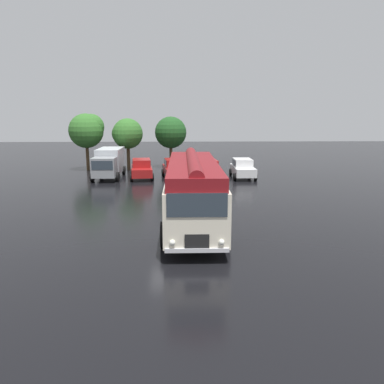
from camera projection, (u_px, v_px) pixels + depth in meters
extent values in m
plane|color=black|center=(176.00, 231.00, 17.91)|extent=(120.00, 120.00, 0.00)
cube|color=silver|center=(193.00, 194.00, 18.42)|extent=(2.55, 10.01, 2.10)
cube|color=maroon|center=(193.00, 167.00, 18.15)|extent=(2.35, 9.81, 0.56)
cylinder|color=maroon|center=(193.00, 162.00, 18.09)|extent=(0.65, 9.50, 0.60)
cube|color=#2D3842|center=(218.00, 182.00, 18.63)|extent=(0.08, 8.00, 0.84)
cube|color=#2D3842|center=(167.00, 182.00, 18.56)|extent=(0.08, 8.00, 0.84)
cube|color=maroon|center=(218.00, 193.00, 18.64)|extent=(0.07, 8.20, 0.12)
cube|color=maroon|center=(167.00, 193.00, 18.57)|extent=(0.07, 8.20, 0.12)
cube|color=#2D3842|center=(197.00, 205.00, 13.37)|extent=(2.20, 0.05, 0.88)
cube|color=black|center=(197.00, 242.00, 13.65)|extent=(0.90, 0.06, 0.56)
cube|color=silver|center=(197.00, 250.00, 13.69)|extent=(2.38, 0.11, 0.16)
sphere|color=white|center=(222.00, 242.00, 13.67)|extent=(0.22, 0.22, 0.22)
sphere|color=white|center=(172.00, 243.00, 13.62)|extent=(0.22, 0.22, 0.22)
cylinder|color=black|center=(226.00, 234.00, 15.63)|extent=(0.29, 1.10, 1.10)
cylinder|color=maroon|center=(226.00, 234.00, 15.63)|extent=(0.32, 0.39, 0.39)
cylinder|color=black|center=(164.00, 235.00, 15.56)|extent=(0.29, 1.10, 1.10)
cylinder|color=maroon|center=(164.00, 235.00, 15.56)|extent=(0.32, 0.39, 0.39)
cylinder|color=black|center=(214.00, 201.00, 21.50)|extent=(0.29, 1.10, 1.10)
cylinder|color=maroon|center=(214.00, 201.00, 21.50)|extent=(0.32, 0.39, 0.39)
cylinder|color=black|center=(169.00, 202.00, 21.43)|extent=(0.29, 1.10, 1.10)
cylinder|color=maroon|center=(169.00, 202.00, 21.43)|extent=(0.32, 0.39, 0.39)
cube|color=maroon|center=(142.00, 171.00, 32.43)|extent=(2.18, 4.37, 0.70)
cube|color=maroon|center=(141.00, 163.00, 32.44)|extent=(1.74, 2.35, 0.64)
cube|color=#2D3842|center=(150.00, 163.00, 32.55)|extent=(0.25, 1.92, 0.50)
cube|color=#2D3842|center=(133.00, 163.00, 32.33)|extent=(0.25, 1.92, 0.50)
cylinder|color=black|center=(153.00, 177.00, 31.37)|extent=(0.27, 0.66, 0.64)
cylinder|color=black|center=(131.00, 177.00, 31.12)|extent=(0.27, 0.66, 0.64)
cylinder|color=black|center=(151.00, 172.00, 33.89)|extent=(0.27, 0.66, 0.64)
cylinder|color=black|center=(132.00, 173.00, 33.64)|extent=(0.27, 0.66, 0.64)
cube|color=maroon|center=(174.00, 171.00, 32.48)|extent=(2.25, 4.39, 0.70)
cube|color=maroon|center=(174.00, 163.00, 32.49)|extent=(1.77, 2.36, 0.64)
cube|color=#2D3842|center=(183.00, 163.00, 32.61)|extent=(0.28, 1.92, 0.50)
cube|color=#2D3842|center=(165.00, 163.00, 32.36)|extent=(0.28, 1.92, 0.50)
cylinder|color=black|center=(187.00, 177.00, 31.43)|extent=(0.28, 0.66, 0.64)
cylinder|color=black|center=(166.00, 177.00, 31.15)|extent=(0.28, 0.66, 0.64)
cylinder|color=black|center=(182.00, 172.00, 33.95)|extent=(0.28, 0.66, 0.64)
cylinder|color=black|center=(163.00, 173.00, 33.66)|extent=(0.28, 0.66, 0.64)
cube|color=maroon|center=(208.00, 172.00, 31.95)|extent=(2.06, 4.33, 0.70)
cube|color=maroon|center=(208.00, 164.00, 31.96)|extent=(1.68, 2.31, 0.64)
cube|color=#2D3842|center=(216.00, 163.00, 32.05)|extent=(0.19, 1.93, 0.50)
cube|color=#2D3842|center=(199.00, 164.00, 31.87)|extent=(0.19, 1.93, 0.50)
cylinder|color=black|center=(221.00, 178.00, 30.86)|extent=(0.25, 0.65, 0.64)
cylinder|color=black|center=(200.00, 178.00, 30.66)|extent=(0.25, 0.65, 0.64)
cylinder|color=black|center=(215.00, 173.00, 33.39)|extent=(0.25, 0.65, 0.64)
cylinder|color=black|center=(196.00, 173.00, 33.19)|extent=(0.25, 0.65, 0.64)
cube|color=silver|center=(243.00, 170.00, 32.66)|extent=(1.72, 4.21, 0.70)
cube|color=silver|center=(243.00, 162.00, 32.67)|extent=(1.51, 2.19, 0.64)
cube|color=#2D3842|center=(251.00, 162.00, 32.70)|extent=(0.03, 1.93, 0.50)
cube|color=#2D3842|center=(234.00, 162.00, 32.64)|extent=(0.03, 1.93, 0.50)
cylinder|color=black|center=(256.00, 177.00, 31.49)|extent=(0.20, 0.64, 0.64)
cylinder|color=black|center=(235.00, 177.00, 31.42)|extent=(0.20, 0.64, 0.64)
cylinder|color=black|center=(250.00, 172.00, 34.03)|extent=(0.20, 0.64, 0.64)
cylinder|color=black|center=(231.00, 172.00, 33.97)|extent=(0.20, 0.64, 0.64)
cube|color=#B2B7BC|center=(111.00, 160.00, 33.47)|extent=(2.01, 3.95, 2.10)
cube|color=gray|center=(104.00, 167.00, 30.68)|extent=(1.90, 1.74, 1.60)
cube|color=#2D3842|center=(102.00, 165.00, 29.76)|extent=(1.70, 0.03, 0.72)
cylinder|color=black|center=(118.00, 177.00, 30.94)|extent=(0.24, 0.80, 0.80)
cylinder|color=black|center=(92.00, 177.00, 30.87)|extent=(0.24, 0.80, 0.80)
cylinder|color=black|center=(124.00, 170.00, 34.43)|extent=(0.24, 0.80, 0.80)
cylinder|color=black|center=(101.00, 171.00, 34.36)|extent=(0.24, 0.80, 0.80)
cylinder|color=#4C3823|center=(88.00, 157.00, 37.13)|extent=(0.31, 0.31, 2.62)
sphere|color=#336B28|center=(86.00, 131.00, 36.61)|extent=(3.36, 3.36, 3.36)
sphere|color=#336B28|center=(91.00, 127.00, 36.73)|extent=(2.51, 2.51, 2.51)
cylinder|color=#4C3823|center=(128.00, 158.00, 37.27)|extent=(0.34, 0.34, 2.49)
sphere|color=#336B28|center=(128.00, 134.00, 36.79)|extent=(2.98, 2.98, 2.98)
sphere|color=#336B28|center=(122.00, 134.00, 36.81)|extent=(2.09, 2.09, 2.09)
cylinder|color=#4C3823|center=(171.00, 156.00, 38.84)|extent=(0.32, 0.32, 2.43)
sphere|color=#1E4C1E|center=(171.00, 132.00, 38.35)|extent=(3.23, 3.23, 3.23)
sphere|color=#1E4C1E|center=(167.00, 130.00, 38.67)|extent=(2.19, 2.19, 2.19)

